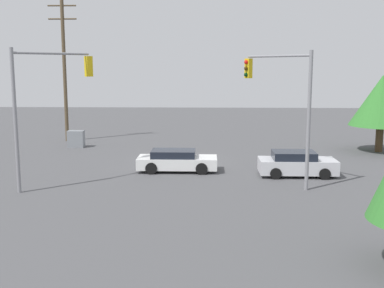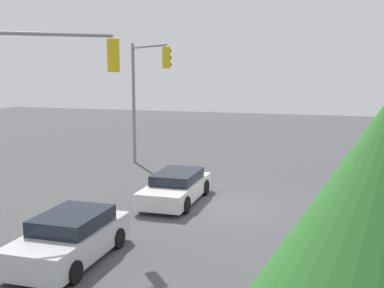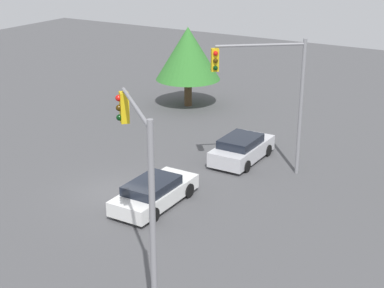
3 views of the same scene
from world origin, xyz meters
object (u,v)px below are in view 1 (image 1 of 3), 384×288
Objects in this scene: sedan_silver at (297,164)px; sedan_white at (176,161)px; traffic_signal_main at (283,94)px; electrical_cabinet at (76,139)px; traffic_signal_cross at (45,93)px.

sedan_white is at bearing -98.00° from sedan_silver.
traffic_signal_main reaches higher than sedan_white.
sedan_silver reaches higher than sedan_white.
traffic_signal_main is at bearing -38.14° from electrical_cabinet.
sedan_white is 11.22m from electrical_cabinet.
electrical_cabinet is at bearing -121.00° from sedan_silver.
traffic_signal_cross is 5.50× the size of electrical_cabinet.
sedan_white is at bearing -44.61° from electrical_cabinet.
sedan_white is at bearing -15.27° from traffic_signal_cross.
traffic_signal_cross is at bearing -58.15° from sedan_white.
sedan_white is at bearing 24.66° from traffic_signal_main.
traffic_signal_main is at bearing -31.96° from sedan_silver.
traffic_signal_main is 5.41× the size of electrical_cabinet.
traffic_signal_cross is (-12.83, -2.87, 4.03)m from sedan_silver.
electrical_cabinet is (-13.55, 10.64, -4.01)m from traffic_signal_main.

